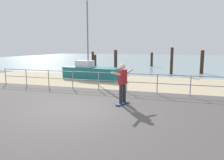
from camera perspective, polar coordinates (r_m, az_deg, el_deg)
ground_plane at (r=7.63m, az=-12.11°, el=-9.81°), size 24.00×10.00×0.04m
beach_strip at (r=14.92m, az=3.05°, el=-0.45°), size 24.00×6.00×0.04m
sea_surface at (r=42.50m, az=12.41°, el=5.43°), size 72.00×50.00×0.04m
railing_fence at (r=11.77m, az=-3.61°, el=0.47°), size 12.82×0.05×1.05m
sailboat at (r=15.91m, az=-4.98°, el=2.02°), size 5.06×2.11×5.69m
skateboard at (r=9.03m, az=2.82°, el=-6.22°), size 0.48×0.82×0.08m
skateboarder at (r=8.83m, az=2.87°, el=-0.26°), size 0.62×1.38×1.65m
groyne_post_0 at (r=28.78m, az=-5.16°, el=5.81°), size 0.32×0.32×1.77m
groyne_post_1 at (r=22.53m, az=-4.55°, el=4.74°), size 0.28×0.28×1.60m
groyne_post_2 at (r=20.55m, az=0.98°, el=5.09°), size 0.31×0.31×2.11m
groyne_post_3 at (r=27.05m, az=10.59°, el=5.44°), size 0.30×0.30×1.72m
groyne_post_4 at (r=19.60m, az=15.69°, el=4.95°), size 0.25×0.25×2.37m
groyne_post_5 at (r=20.81m, az=22.96°, el=4.44°), size 0.31×0.31×2.11m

